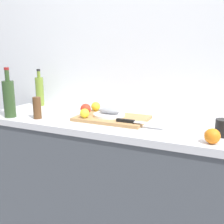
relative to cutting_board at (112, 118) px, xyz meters
name	(u,v)px	position (x,y,z in m)	size (l,w,h in m)	color
back_wall	(147,63)	(0.12, 0.34, 0.34)	(3.20, 0.05, 2.50)	white
kitchen_counter	(129,187)	(0.12, 0.01, -0.46)	(2.00, 0.60, 0.90)	#4C5159
cutting_board	(112,118)	(0.00, 0.00, 0.00)	(0.45, 0.29, 0.02)	tan
white_plate	(109,115)	(-0.03, 0.01, 0.02)	(0.20, 0.20, 0.01)	white
fish_fillet	(109,111)	(-0.03, 0.01, 0.04)	(0.15, 0.06, 0.04)	gray
chef_knife	(134,122)	(0.18, -0.09, 0.02)	(0.29, 0.04, 0.02)	silver
lemon_0	(85,113)	(-0.14, -0.10, 0.04)	(0.06, 0.06, 0.06)	yellow
lemon_1	(96,106)	(-0.17, 0.11, 0.04)	(0.06, 0.06, 0.06)	yellow
tomato_0	(86,109)	(-0.19, -0.01, 0.05)	(0.07, 0.07, 0.07)	red
olive_oil_bottle	(40,91)	(-0.72, 0.18, 0.11)	(0.06, 0.06, 0.29)	olive
wine_bottle	(9,98)	(-0.64, -0.21, 0.12)	(0.07, 0.07, 0.33)	#2D4723
coffee_mug_0	(224,128)	(0.65, -0.07, 0.03)	(0.12, 0.08, 0.09)	black
orange_0	(212,136)	(0.61, -0.22, 0.03)	(0.07, 0.07, 0.07)	orange
pepper_mill	(37,108)	(-0.45, -0.17, 0.06)	(0.05, 0.05, 0.14)	brown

